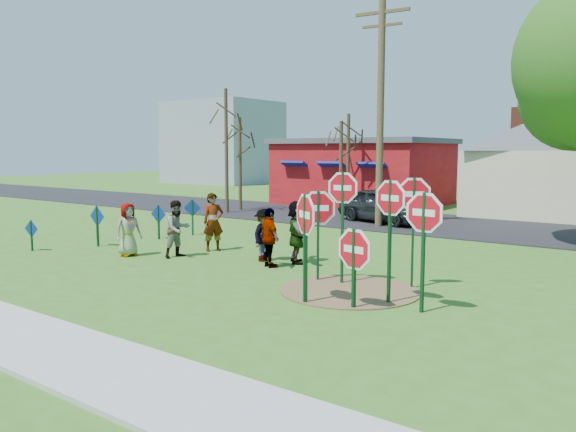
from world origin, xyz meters
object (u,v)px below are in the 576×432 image
object	(u,v)px
stop_sign_c	(390,213)
suv	(383,205)
utility_pole	(380,108)
person_b	(213,222)
stop_sign_d	(414,204)
person_a	(128,230)
stop_sign_b	(343,199)
stop_sign_a	(305,224)

from	to	relation	value
stop_sign_c	suv	size ratio (longest dim) A/B	0.61
utility_pole	person_b	bearing A→B (deg)	-101.15
stop_sign_d	person_a	xyz separation A→B (m)	(-8.63, -1.34, -1.16)
stop_sign_b	person_a	bearing A→B (deg)	176.64
stop_sign_d	utility_pole	xyz separation A→B (m)	(-5.52, 9.11, 2.97)
suv	utility_pole	world-z (taller)	utility_pole
stop_sign_a	stop_sign_b	bearing A→B (deg)	129.35
stop_sign_b	stop_sign_d	world-z (taller)	stop_sign_b
stop_sign_a	stop_sign_c	xyz separation A→B (m)	(1.42, 1.02, 0.24)
stop_sign_b	person_a	size ratio (longest dim) A/B	1.74
stop_sign_c	utility_pole	size ratio (longest dim) A/B	0.29
stop_sign_b	person_b	world-z (taller)	stop_sign_b
person_a	person_b	world-z (taller)	person_b
suv	stop_sign_d	bearing A→B (deg)	-132.87
stop_sign_a	stop_sign_c	bearing A→B (deg)	67.15
person_b	suv	size ratio (longest dim) A/B	0.42
person_a	utility_pole	size ratio (longest dim) A/B	0.17
suv	utility_pole	size ratio (longest dim) A/B	0.47
person_a	utility_pole	distance (m)	11.66
person_b	utility_pole	bearing A→B (deg)	17.94
person_a	suv	bearing A→B (deg)	-0.31
stop_sign_a	utility_pole	world-z (taller)	utility_pole
stop_sign_b	person_a	world-z (taller)	stop_sign_b
person_a	stop_sign_b	bearing A→B (deg)	-71.24
stop_sign_b	suv	world-z (taller)	stop_sign_b
person_b	utility_pole	world-z (taller)	utility_pole
person_a	stop_sign_d	bearing A→B (deg)	-68.26
person_b	suv	world-z (taller)	person_b
person_b	stop_sign_a	bearing A→B (deg)	-90.93
stop_sign_c	stop_sign_a	bearing A→B (deg)	-132.64
stop_sign_d	person_a	bearing A→B (deg)	164.57
stop_sign_d	person_a	distance (m)	8.81
stop_sign_b	suv	distance (m)	11.82
stop_sign_a	utility_pole	size ratio (longest dim) A/B	0.26
stop_sign_a	person_a	xyz separation A→B (m)	(-7.37, 1.24, -0.87)
stop_sign_b	stop_sign_a	bearing A→B (deg)	-91.25
stop_sign_c	stop_sign_d	distance (m)	1.56
stop_sign_c	utility_pole	distance (m)	12.46
stop_sign_a	person_a	distance (m)	7.53
stop_sign_a	stop_sign_d	bearing A→B (deg)	95.37
stop_sign_c	suv	distance (m)	13.36
utility_pole	stop_sign_a	bearing A→B (deg)	-69.98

